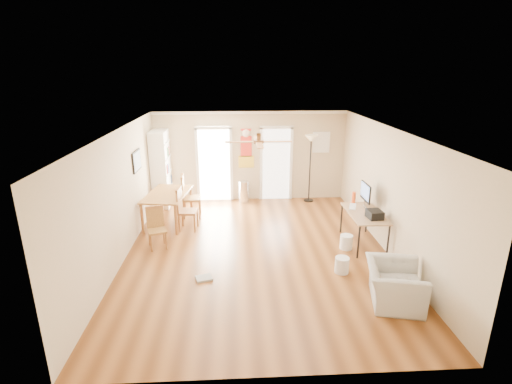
{
  "coord_description": "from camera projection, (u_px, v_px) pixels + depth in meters",
  "views": [
    {
      "loc": [
        -0.44,
        -7.38,
        3.74
      ],
      "look_at": [
        0.0,
        0.6,
        1.15
      ],
      "focal_mm": 26.86,
      "sensor_mm": 36.0,
      "label": 1
    }
  ],
  "objects": [
    {
      "name": "dining_chair_right_b",
      "position": [
        188.0,
        209.0,
        9.18
      ],
      "size": [
        0.47,
        0.47,
        1.04
      ],
      "primitive_type": null,
      "rotation": [
        0.0,
        0.0,
        1.47
      ],
      "color": "#915A2F",
      "rests_on": "floor"
    },
    {
      "name": "wall_decal",
      "position": [
        246.0,
        148.0,
        11.01
      ],
      "size": [
        0.46,
        0.03,
        1.1
      ],
      "primitive_type": "cube",
      "color": "red",
      "rests_on": "wall_back"
    },
    {
      "name": "ac_grille",
      "position": [
        321.0,
        142.0,
        11.07
      ],
      "size": [
        0.5,
        0.04,
        0.6
      ],
      "primitive_type": "cube",
      "color": "white",
      "rests_on": "wall_back"
    },
    {
      "name": "wall_left",
      "position": [
        120.0,
        196.0,
        7.64
      ],
      "size": [
        0.04,
        7.0,
        2.6
      ],
      "primitive_type": null,
      "color": "beige",
      "rests_on": "floor"
    },
    {
      "name": "floor",
      "position": [
        258.0,
        252.0,
        8.19
      ],
      "size": [
        7.0,
        7.0,
        0.0
      ],
      "primitive_type": "plane",
      "color": "brown",
      "rests_on": "ground"
    },
    {
      "name": "torchiere_lamp",
      "position": [
        310.0,
        169.0,
        11.03
      ],
      "size": [
        0.46,
        0.46,
        1.95
      ],
      "primitive_type": null,
      "rotation": [
        0.0,
        0.0,
        0.31
      ],
      "color": "black",
      "rests_on": "floor"
    },
    {
      "name": "computer_desk",
      "position": [
        363.0,
        228.0,
        8.44
      ],
      "size": [
        0.7,
        1.39,
        0.75
      ],
      "primitive_type": null,
      "color": "tan",
      "rests_on": "floor"
    },
    {
      "name": "crown_molding",
      "position": [
        258.0,
        132.0,
        7.4
      ],
      "size": [
        5.5,
        7.0,
        0.08
      ],
      "primitive_type": null,
      "color": "white",
      "rests_on": "wall_back"
    },
    {
      "name": "printer",
      "position": [
        375.0,
        214.0,
        8.0
      ],
      "size": [
        0.31,
        0.36,
        0.17
      ],
      "primitive_type": "cube",
      "rotation": [
        0.0,
        0.0,
        0.08
      ],
      "color": "black",
      "rests_on": "computer_desk"
    },
    {
      "name": "armchair",
      "position": [
        394.0,
        284.0,
        6.34
      ],
      "size": [
        1.09,
        1.18,
        0.66
      ],
      "primitive_type": "imported",
      "rotation": [
        0.0,
        0.0,
        1.34
      ],
      "color": "#AFAFA9",
      "rests_on": "floor"
    },
    {
      "name": "wastebasket_b",
      "position": [
        342.0,
        265.0,
        7.32
      ],
      "size": [
        0.29,
        0.29,
        0.31
      ],
      "primitive_type": "cylinder",
      "rotation": [
        0.0,
        0.0,
        0.09
      ],
      "color": "silver",
      "rests_on": "floor"
    },
    {
      "name": "dining_chair_right_a",
      "position": [
        192.0,
        196.0,
        9.99
      ],
      "size": [
        0.49,
        0.49,
        1.12
      ],
      "primitive_type": null,
      "rotation": [
        0.0,
        0.0,
        1.62
      ],
      "color": "olive",
      "rests_on": "floor"
    },
    {
      "name": "keyboard",
      "position": [
        353.0,
        206.0,
        8.68
      ],
      "size": [
        0.27,
        0.46,
        0.02
      ],
      "primitive_type": "cube",
      "rotation": [
        0.0,
        0.0,
        -0.33
      ],
      "color": "silver",
      "rests_on": "computer_desk"
    },
    {
      "name": "wastebasket_a",
      "position": [
        346.0,
        242.0,
        8.29
      ],
      "size": [
        0.35,
        0.35,
        0.31
      ],
      "primitive_type": "cylinder",
      "rotation": [
        0.0,
        0.0,
        -0.34
      ],
      "color": "white",
      "rests_on": "floor"
    },
    {
      "name": "orange_bottle",
      "position": [
        354.0,
        197.0,
        8.91
      ],
      "size": [
        0.09,
        0.09,
        0.26
      ],
      "primitive_type": "cylinder",
      "rotation": [
        0.0,
        0.0,
        -0.02
      ],
      "color": "#F34E15",
      "rests_on": "computer_desk"
    },
    {
      "name": "bookshelf",
      "position": [
        161.0,
        169.0,
        10.7
      ],
      "size": [
        0.49,
        0.99,
        2.14
      ],
      "primitive_type": null,
      "rotation": [
        0.0,
        0.0,
        0.06
      ],
      "color": "white",
      "rests_on": "floor"
    },
    {
      "name": "wall_front",
      "position": [
        275.0,
        288.0,
        4.47
      ],
      "size": [
        5.5,
        0.04,
        2.6
      ],
      "primitive_type": null,
      "color": "beige",
      "rests_on": "floor"
    },
    {
      "name": "bathroom_doorway",
      "position": [
        276.0,
        165.0,
        11.22
      ],
      "size": [
        0.8,
        0.1,
        2.1
      ],
      "primitive_type": null,
      "color": "white",
      "rests_on": "wall_back"
    },
    {
      "name": "dining_chair_near",
      "position": [
        157.0,
        228.0,
        8.24
      ],
      "size": [
        0.47,
        0.47,
        0.9
      ],
      "primitive_type": null,
      "rotation": [
        0.0,
        0.0,
        0.33
      ],
      "color": "#A47635",
      "rests_on": "floor"
    },
    {
      "name": "dining_table",
      "position": [
        168.0,
        208.0,
        9.63
      ],
      "size": [
        1.14,
        1.67,
        0.78
      ],
      "primitive_type": null,
      "rotation": [
        0.0,
        0.0,
        -0.14
      ],
      "color": "#A27134",
      "rests_on": "floor"
    },
    {
      "name": "floor_cloth",
      "position": [
        204.0,
        278.0,
        7.11
      ],
      "size": [
        0.35,
        0.31,
        0.04
      ],
      "primitive_type": "cube",
      "rotation": [
        0.0,
        0.0,
        0.31
      ],
      "color": "#969691",
      "rests_on": "floor"
    },
    {
      "name": "trash_can",
      "position": [
        244.0,
        192.0,
        11.13
      ],
      "size": [
        0.32,
        0.32,
        0.64
      ],
      "primitive_type": "cylinder",
      "rotation": [
        0.0,
        0.0,
        -0.08
      ],
      "color": "silver",
      "rests_on": "floor"
    },
    {
      "name": "framed_poster",
      "position": [
        137.0,
        161.0,
        8.85
      ],
      "size": [
        0.04,
        0.66,
        0.48
      ],
      "primitive_type": "cube",
      "color": "black",
      "rests_on": "wall_left"
    },
    {
      "name": "ceiling",
      "position": [
        258.0,
        130.0,
        7.39
      ],
      "size": [
        5.5,
        7.0,
        0.0
      ],
      "primitive_type": null,
      "color": "silver",
      "rests_on": "floor"
    },
    {
      "name": "imac",
      "position": [
        365.0,
        195.0,
        8.61
      ],
      "size": [
        0.12,
        0.6,
        0.55
      ],
      "primitive_type": null,
      "rotation": [
        0.0,
        0.0,
        -0.07
      ],
      "color": "black",
      "rests_on": "computer_desk"
    },
    {
      "name": "wall_right",
      "position": [
        390.0,
        192.0,
        7.94
      ],
      "size": [
        0.04,
        7.0,
        2.6
      ],
      "primitive_type": null,
      "color": "beige",
      "rests_on": "floor"
    },
    {
      "name": "kitchen_doorway",
      "position": [
        214.0,
        165.0,
        11.12
      ],
      "size": [
        0.9,
        0.1,
        2.1
      ],
      "primitive_type": null,
      "color": "white",
      "rests_on": "wall_back"
    },
    {
      "name": "ceiling_fan",
      "position": [
        259.0,
        142.0,
        7.16
      ],
      "size": [
        1.24,
        1.24,
        0.2
      ],
      "primitive_type": null,
      "color": "#593819",
      "rests_on": "ceiling"
    },
    {
      "name": "wall_back",
      "position": [
        250.0,
        156.0,
        11.11
      ],
      "size": [
        5.5,
        0.04,
        2.6
      ],
      "primitive_type": null,
      "color": "beige",
      "rests_on": "floor"
    }
  ]
}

